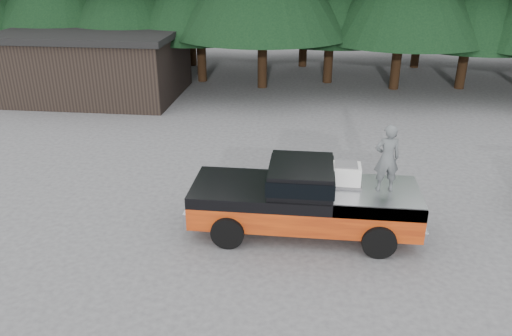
# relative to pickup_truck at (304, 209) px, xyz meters

# --- Properties ---
(ground) EXTENTS (120.00, 120.00, 0.00)m
(ground) POSITION_rel_pickup_truck_xyz_m (-1.62, 0.21, -0.67)
(ground) COLOR #48484A
(ground) RESTS_ON ground
(pickup_truck) EXTENTS (6.00, 2.04, 1.33)m
(pickup_truck) POSITION_rel_pickup_truck_xyz_m (0.00, 0.00, 0.00)
(pickup_truck) COLOR #CD460E
(pickup_truck) RESTS_ON ground
(truck_cab) EXTENTS (1.66, 1.90, 0.59)m
(truck_cab) POSITION_rel_pickup_truck_xyz_m (-0.10, 0.00, 0.96)
(truck_cab) COLOR black
(truck_cab) RESTS_ON pickup_truck
(air_compressor) EXTENTS (0.75, 0.63, 0.51)m
(air_compressor) POSITION_rel_pickup_truck_xyz_m (1.03, 0.22, 0.92)
(air_compressor) COLOR silver
(air_compressor) RESTS_ON pickup_truck
(man_on_bed) EXTENTS (0.69, 0.51, 1.73)m
(man_on_bed) POSITION_rel_pickup_truck_xyz_m (1.98, -0.00, 1.53)
(man_on_bed) COLOR #4E5254
(man_on_bed) RESTS_ON pickup_truck
(utility_building) EXTENTS (8.40, 6.40, 3.30)m
(utility_building) POSITION_rel_pickup_truck_xyz_m (-10.62, 12.21, 1.00)
(utility_building) COLOR black
(utility_building) RESTS_ON ground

